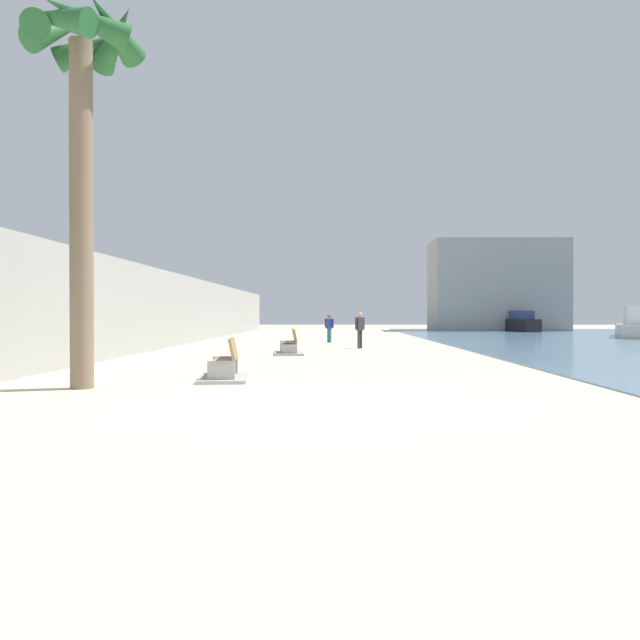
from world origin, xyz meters
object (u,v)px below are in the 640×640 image
(bench_far, at_px, (289,348))
(person_standing, at_px, (329,326))
(boat_far_left, at_px, (517,323))
(bench_near, at_px, (225,370))
(boat_mid_bay, at_px, (638,326))
(person_walking, at_px, (360,327))
(palm_tree, at_px, (81,87))

(bench_far, bearing_deg, person_standing, 81.36)
(bench_far, distance_m, boat_far_left, 35.06)
(bench_near, relative_size, boat_far_left, 0.37)
(person_standing, relative_size, boat_mid_bay, 0.19)
(bench_far, height_order, person_standing, person_standing)
(bench_far, xyz_separation_m, person_walking, (2.88, 4.03, 0.72))
(person_standing, distance_m, boat_far_left, 26.23)
(bench_near, bearing_deg, person_standing, 82.84)
(person_walking, height_order, person_standing, person_walking)
(palm_tree, bearing_deg, bench_far, 71.92)
(bench_far, height_order, person_walking, person_walking)
(boat_far_left, bearing_deg, person_walking, -119.78)
(palm_tree, distance_m, boat_mid_bay, 37.15)
(boat_far_left, bearing_deg, bench_near, -115.58)
(palm_tree, height_order, boat_mid_bay, palm_tree)
(bench_far, bearing_deg, boat_mid_bay, 37.32)
(palm_tree, relative_size, person_standing, 5.34)
(palm_tree, relative_size, bench_far, 3.69)
(person_standing, relative_size, boat_far_left, 0.26)
(boat_mid_bay, bearing_deg, palm_tree, -132.67)
(boat_mid_bay, bearing_deg, boat_far_left, 104.48)
(palm_tree, height_order, person_standing, palm_tree)
(bench_far, distance_m, boat_mid_bay, 26.94)
(person_walking, bearing_deg, boat_far_left, 60.22)
(bench_near, height_order, person_walking, person_walking)
(bench_near, distance_m, person_standing, 18.75)
(bench_near, xyz_separation_m, person_walking, (3.74, 12.94, 0.72))
(person_standing, bearing_deg, person_walking, -76.01)
(palm_tree, bearing_deg, person_walking, 66.60)
(bench_far, relative_size, person_walking, 1.35)
(person_walking, xyz_separation_m, boat_far_left, (14.96, 26.15, -0.22))
(palm_tree, height_order, person_walking, palm_tree)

